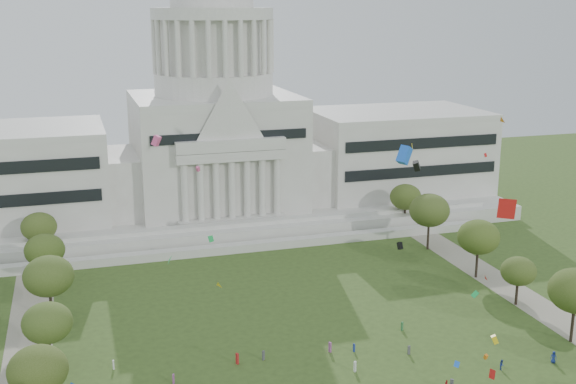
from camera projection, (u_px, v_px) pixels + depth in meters
capitol at (216, 139)px, 199.15m from camera, size 160.00×64.50×91.30m
path_left at (25, 384)px, 113.75m from camera, size 8.00×160.00×0.04m
path_right at (545, 311)px, 140.88m from camera, size 8.00×160.00×0.04m
row_tree_l_2 at (38, 370)px, 100.71m from camera, size 8.42×8.42×11.97m
row_tree_r_2 at (576, 291)px, 125.75m from camera, size 9.55×9.55×13.58m
row_tree_l_3 at (47, 323)px, 116.43m from camera, size 8.12×8.12×11.55m
row_tree_r_3 at (518, 271)px, 142.25m from camera, size 7.01×7.01×9.98m
row_tree_l_4 at (49, 276)px, 133.27m from camera, size 9.29×9.29×13.21m
row_tree_r_4 at (479, 237)px, 156.20m from camera, size 9.19×9.19×13.06m
row_tree_l_5 at (45, 250)px, 150.41m from camera, size 8.33×8.33×11.85m
row_tree_r_5 at (429, 210)px, 174.34m from camera, size 9.82×9.82×13.96m
row_tree_l_6 at (39, 227)px, 166.77m from camera, size 8.19×8.19×11.64m
row_tree_r_6 at (406, 197)px, 192.01m from camera, size 8.42×8.42×11.97m
person_0 at (554, 357)px, 120.28m from camera, size 1.19×1.15×2.06m
person_2 at (502, 365)px, 118.12m from camera, size 0.92×0.99×1.74m
kite_swarm at (384, 204)px, 104.85m from camera, size 90.08×100.34×65.55m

